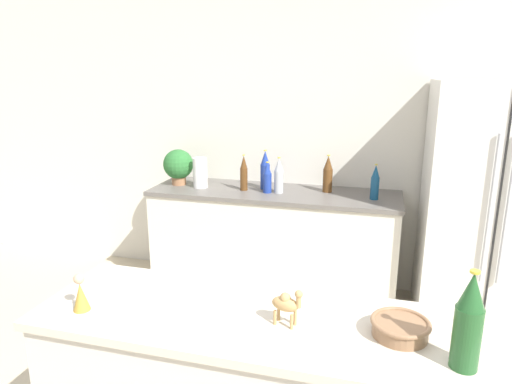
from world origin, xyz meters
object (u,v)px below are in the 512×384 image
back_bottle_0 (244,173)px  wine_bottle (468,322)px  refrigerator (485,208)px  back_bottle_1 (375,183)px  potted_plant (178,165)px  paper_towel_roll (200,173)px  camel_figurine (287,303)px  back_bottle_2 (265,170)px  fruit_bowl (400,327)px  wise_man_figurine_blue (81,294)px  back_bottle_4 (279,176)px  back_bottle_5 (328,174)px  back_bottle_3 (267,178)px

back_bottle_0 → wine_bottle: 2.50m
refrigerator → back_bottle_1: size_ratio=6.51×
potted_plant → wine_bottle: 2.90m
paper_towel_roll → camel_figurine: paper_towel_roll is taller
back_bottle_2 → wine_bottle: bearing=-61.1°
back_bottle_0 → wine_bottle: size_ratio=0.89×
back_bottle_1 → fruit_bowl: bearing=-86.1°
potted_plant → fruit_bowl: bearing=-48.4°
potted_plant → wise_man_figurine_blue: size_ratio=1.98×
refrigerator → back_bottle_0: (-1.81, 0.04, 0.14)m
back_bottle_4 → back_bottle_2: bearing=143.9°
refrigerator → back_bottle_5: (-1.14, 0.16, 0.14)m
potted_plant → fruit_bowl: (1.78, -2.00, -0.10)m
back_bottle_3 → wine_bottle: bearing=-60.7°
refrigerator → paper_towel_roll: bearing=179.2°
refrigerator → back_bottle_2: bearing=175.4°
back_bottle_3 → fruit_bowl: back_bottle_3 is taller
wine_bottle → camel_figurine: (-0.59, 0.10, -0.07)m
back_bottle_3 → back_bottle_5: size_ratio=0.83×
back_bottle_0 → back_bottle_3: 0.21m
fruit_bowl → back_bottle_0: bearing=120.9°
back_bottle_5 → paper_towel_roll: bearing=-172.8°
refrigerator → back_bottle_2: (-1.66, 0.13, 0.16)m
wise_man_figurine_blue → back_bottle_5: bearing=72.6°
wine_bottle → wise_man_figurine_blue: (-1.39, -0.01, -0.09)m
paper_towel_roll → fruit_bowl: bearing=-51.5°
potted_plant → back_bottle_4: 0.90m
wine_bottle → back_bottle_5: bearing=107.3°
back_bottle_3 → wise_man_figurine_blue: bearing=-96.3°
fruit_bowl → back_bottle_1: bearing=93.9°
back_bottle_1 → camel_figurine: 2.01m
potted_plant → back_bottle_3: 0.81m
wine_bottle → back_bottle_3: bearing=119.3°
refrigerator → paper_towel_roll: 2.20m
back_bottle_4 → wise_man_figurine_blue: back_bottle_4 is taller
potted_plant → wise_man_figurine_blue: potted_plant is taller
wise_man_figurine_blue → refrigerator: bearing=48.4°
back_bottle_2 → back_bottle_3: (0.05, -0.12, -0.04)m
back_bottle_2 → back_bottle_4: 0.17m
back_bottle_0 → wine_bottle: wine_bottle is taller
fruit_bowl → paper_towel_roll: bearing=128.5°
back_bottle_3 → back_bottle_5: (0.47, 0.15, 0.03)m
back_bottle_5 → refrigerator: bearing=-8.1°
camel_figurine → back_bottle_3: bearing=106.1°
paper_towel_roll → back_bottle_4: bearing=0.0°
refrigerator → back_bottle_3: refrigerator is taller
fruit_bowl → back_bottle_5: bearing=103.6°
refrigerator → wine_bottle: size_ratio=5.38×
back_bottle_0 → wise_man_figurine_blue: 2.10m
refrigerator → camel_figurine: refrigerator is taller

